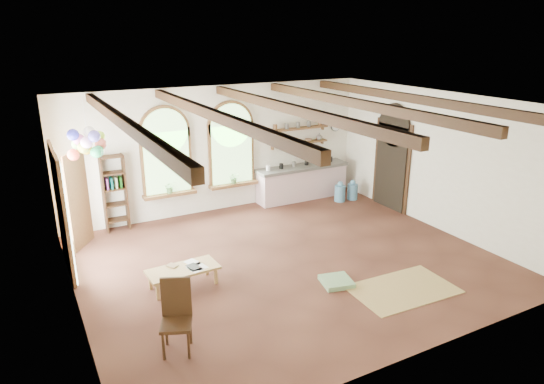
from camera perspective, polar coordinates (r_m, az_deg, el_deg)
floor at (r=9.98m, az=1.83°, el=-8.07°), size 8.00×8.00×0.00m
ceiling_beams at (r=9.04m, az=2.03°, el=9.80°), size 6.20×6.80×0.18m
window_left at (r=11.91m, az=-12.33°, el=4.28°), size 1.30×0.28×2.20m
window_right at (r=12.46m, az=-4.80°, el=5.26°), size 1.30×0.28×2.20m
left_doorway at (r=10.09m, az=-23.46°, el=-2.27°), size 0.10×1.90×2.50m
right_doorway at (r=12.95m, az=13.81°, el=2.86°), size 0.10×1.30×2.40m
kitchen_counter at (r=13.47m, az=3.54°, el=1.19°), size 2.68×0.62×0.94m
wall_shelf_lower at (r=13.34m, az=3.22°, el=5.80°), size 1.70×0.24×0.04m
wall_shelf_upper at (r=13.26m, az=3.25°, el=7.49°), size 1.70×0.24×0.04m
wall_clock at (r=14.01m, az=7.51°, el=7.74°), size 0.32×0.04×0.32m
bookshelf at (r=11.74m, az=-18.02°, el=-0.14°), size 0.53×0.32×1.80m
coffee_table at (r=9.05m, az=-10.44°, el=-9.07°), size 1.30×0.64×0.36m
side_chair at (r=7.42m, az=-11.11°, el=-15.81°), size 0.57×0.57×1.10m
floor_mat at (r=9.26m, az=15.15°, el=-10.97°), size 1.92×1.23×0.02m
floor_cushion at (r=9.19m, az=7.59°, el=-10.40°), size 0.64×0.64×0.09m
water_jug_a at (r=13.42m, az=8.00°, el=-0.06°), size 0.29×0.29×0.57m
water_jug_b at (r=13.62m, az=9.45°, el=0.13°), size 0.29×0.29×0.56m
balloon_cluster at (r=10.32m, az=-20.89°, el=5.37°), size 0.80×0.83×1.15m
table_book at (r=9.10m, az=-11.97°, el=-8.65°), size 0.24×0.26×0.02m
tablet at (r=9.05m, az=-9.22°, el=-8.66°), size 0.24×0.30×0.01m
potted_plant_left at (r=12.02m, az=-11.94°, el=0.56°), size 0.27×0.23×0.30m
potted_plant_right at (r=12.57m, az=-4.51°, el=1.69°), size 0.27×0.23×0.30m
shelf_cup_a at (r=12.96m, az=0.38°, el=5.77°), size 0.12×0.10×0.10m
shelf_cup_b at (r=13.13m, az=1.73°, el=5.92°), size 0.10×0.10×0.09m
shelf_bowl_a at (r=13.31m, az=3.04°, el=5.98°), size 0.22×0.22×0.05m
shelf_bowl_b at (r=13.49m, az=4.32°, el=6.14°), size 0.20×0.20×0.06m
shelf_vase at (r=13.66m, az=5.58°, el=6.54°), size 0.18×0.18×0.19m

